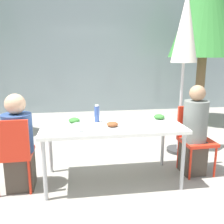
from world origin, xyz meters
TOP-DOWN VIEW (x-y plane):
  - ground_plane at (0.00, 0.00)m, footprint 24.00×24.00m
  - building_facade at (0.00, 4.02)m, footprint 10.00×0.20m
  - dining_table at (0.00, 0.00)m, footprint 1.65×0.79m
  - chair_left at (-1.12, -0.10)m, footprint 0.41×0.41m
  - person_left at (-1.08, -0.02)m, footprint 0.33×0.33m
  - chair_right at (1.12, 0.13)m, footprint 0.42×0.42m
  - person_right at (1.08, 0.04)m, footprint 0.30×0.30m
  - closed_umbrella at (1.20, 0.78)m, footprint 0.39×0.39m
  - plate_0 at (-0.44, 0.10)m, footprint 0.25×0.25m
  - plate_1 at (-0.02, -0.14)m, footprint 0.24×0.24m
  - plate_2 at (0.62, 0.12)m, footprint 0.26×0.26m
  - bottle at (-0.17, 0.15)m, footprint 0.06×0.06m
  - drinking_cup at (-0.42, -0.25)m, footprint 0.08×0.08m
  - salad_bowl at (0.23, 0.14)m, footprint 0.18×0.18m
  - tree_behind_left at (2.37, 2.46)m, footprint 1.50×1.50m

SIDE VIEW (x-z plane):
  - ground_plane at x=0.00m, z-range 0.00..0.00m
  - chair_left at x=-1.12m, z-range 0.07..0.94m
  - chair_right at x=1.12m, z-range 0.07..0.94m
  - person_left at x=-1.08m, z-range -0.03..1.09m
  - person_right at x=1.08m, z-range -0.03..1.14m
  - dining_table at x=0.00m, z-range 0.31..1.03m
  - plate_1 at x=-0.02m, z-range 0.71..0.78m
  - plate_0 at x=-0.44m, z-range 0.71..0.78m
  - plate_2 at x=0.62m, z-range 0.71..0.78m
  - salad_bowl at x=0.23m, z-range 0.72..0.78m
  - drinking_cup at x=-0.42m, z-range 0.72..0.82m
  - bottle at x=-0.17m, z-range 0.72..0.93m
  - building_facade at x=0.00m, z-range 0.00..3.00m
  - closed_umbrella at x=1.20m, z-range 0.61..3.05m
  - tree_behind_left at x=2.37m, z-range 0.72..4.36m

